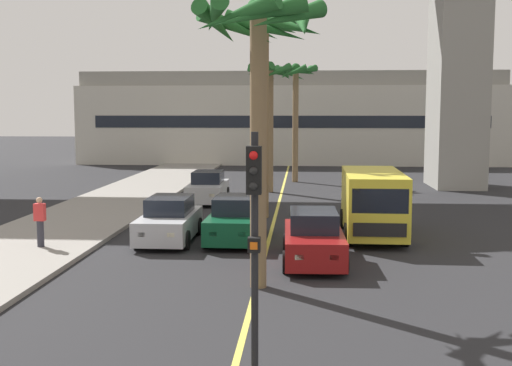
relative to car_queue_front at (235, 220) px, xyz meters
The scene contains 13 objects.
lane_stripe_center 4.23m from the car_queue_front, 73.74° to the left, with size 0.14×56.00×0.01m, color #DBCC4C.
pier_building_backdrop 35.20m from the car_queue_front, 88.09° to the left, with size 36.05×8.04×7.81m.
car_queue_front is the anchor object (origin of this frame).
car_queue_second 2.29m from the car_queue_front, behind, with size 1.84×4.10×1.56m.
car_queue_third 9.66m from the car_queue_front, 104.12° to the left, with size 1.87×4.12×1.56m.
car_queue_fourth 4.08m from the car_queue_front, 48.95° to the right, with size 1.92×4.14×1.56m.
delivery_van 5.01m from the car_queue_front, 12.59° to the left, with size 2.22×5.28×2.36m.
traffic_light_median_near 12.24m from the car_queue_front, 82.48° to the right, with size 0.24×0.37×4.20m.
palm_tree_near_median 19.90m from the car_queue_front, 84.49° to the left, with size 2.83×2.86×7.51m.
palm_tree_mid_median 8.01m from the car_queue_front, 81.78° to the left, with size 2.98×3.00×8.62m.
palm_tree_far_median 14.54m from the car_queue_front, 88.02° to the left, with size 2.70×2.79×7.23m.
palm_tree_farthest_median 7.97m from the car_queue_front, 78.56° to the right, with size 3.41×3.47×7.32m.
pedestrian_mid_block 6.48m from the car_queue_front, 160.81° to the right, with size 0.34×0.22×1.62m.
Camera 1 is at (1.18, -2.13, 4.53)m, focal length 45.30 mm.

